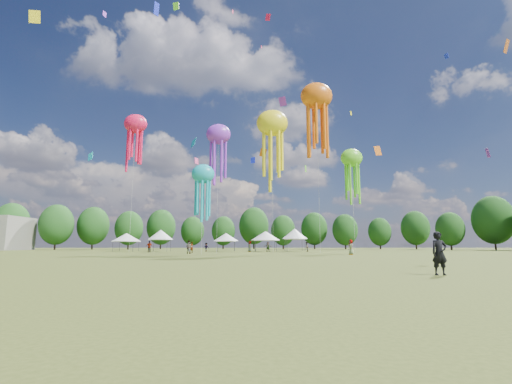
{
  "coord_description": "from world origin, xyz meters",
  "views": [
    {
      "loc": [
        1.26,
        -17.42,
        1.2
      ],
      "look_at": [
        2.47,
        15.0,
        6.0
      ],
      "focal_mm": 25.25,
      "sensor_mm": 36.0,
      "label": 1
    }
  ],
  "objects": [
    {
      "name": "ground",
      "position": [
        0.0,
        0.0,
        0.0
      ],
      "size": [
        300.0,
        300.0,
        0.0
      ],
      "primitive_type": "plane",
      "color": "#384416",
      "rests_on": "ground"
    },
    {
      "name": "festival_tents",
      "position": [
        -3.49,
        54.39,
        3.02
      ],
      "size": [
        38.43,
        10.49,
        4.43
      ],
      "color": "#47474C",
      "rests_on": "ground"
    },
    {
      "name": "show_kites",
      "position": [
        3.61,
        40.15,
        19.26
      ],
      "size": [
        41.35,
        21.99,
        28.02
      ],
      "color": "purple",
      "rests_on": "ground"
    },
    {
      "name": "observer_main",
      "position": [
        9.26,
        -2.91,
        0.87
      ],
      "size": [
        0.65,
        0.44,
        1.75
      ],
      "primitive_type": "imported",
      "rotation": [
        0.0,
        0.0,
        0.03
      ],
      "color": "black",
      "rests_on": "ground"
    },
    {
      "name": "spectators_far",
      "position": [
        2.61,
        45.74,
        0.91
      ],
      "size": [
        30.58,
        26.57,
        1.91
      ],
      "color": "gray",
      "rests_on": "ground"
    },
    {
      "name": "spectator_near",
      "position": [
        -6.21,
        33.42,
        0.93
      ],
      "size": [
        1.11,
        1.02,
        1.85
      ],
      "primitive_type": "imported",
      "rotation": [
        0.0,
        0.0,
        2.7
      ],
      "color": "gray",
      "rests_on": "ground"
    },
    {
      "name": "treeline",
      "position": [
        -3.87,
        62.51,
        6.54
      ],
      "size": [
        201.57,
        95.24,
        13.43
      ],
      "color": "#38281C",
      "rests_on": "ground"
    },
    {
      "name": "small_kites",
      "position": [
        1.16,
        44.14,
        29.95
      ],
      "size": [
        76.09,
        55.08,
        43.78
      ],
      "color": "purple",
      "rests_on": "ground"
    }
  ]
}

